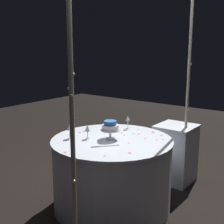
# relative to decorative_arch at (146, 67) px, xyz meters

# --- Properties ---
(ground_plane) EXTENTS (12.00, 12.00, 0.00)m
(ground_plane) POSITION_rel_decorative_arch_xyz_m (0.00, -0.41, -1.61)
(ground_plane) COLOR black
(decorative_arch) EXTENTS (2.10, 0.06, 2.51)m
(decorative_arch) POSITION_rel_decorative_arch_xyz_m (0.00, 0.00, 0.00)
(decorative_arch) COLOR #B7B29E
(decorative_arch) RESTS_ON ground
(main_table) EXTENTS (1.34, 1.34, 0.80)m
(main_table) POSITION_rel_decorative_arch_xyz_m (0.00, -0.41, -1.21)
(main_table) COLOR silver
(main_table) RESTS_ON ground
(side_table) EXTENTS (0.48, 0.48, 0.78)m
(side_table) POSITION_rel_decorative_arch_xyz_m (-1.06, -0.14, -1.22)
(side_table) COLOR silver
(side_table) RESTS_ON ground
(tiered_cake) EXTENTS (0.22, 0.22, 0.21)m
(tiered_cake) POSITION_rel_decorative_arch_xyz_m (0.00, -0.43, -0.67)
(tiered_cake) COLOR silver
(tiered_cake) RESTS_ON main_table
(wine_glass_0) EXTENTS (0.07, 0.07, 0.17)m
(wine_glass_0) POSITION_rel_decorative_arch_xyz_m (0.25, -0.80, -0.68)
(wine_glass_0) COLOR silver
(wine_glass_0) RESTS_ON main_table
(wine_glass_1) EXTENTS (0.06, 0.06, 0.16)m
(wine_glass_1) POSITION_rel_decorative_arch_xyz_m (0.14, -0.64, -0.69)
(wine_glass_1) COLOR silver
(wine_glass_1) RESTS_ON main_table
(wine_glass_2) EXTENTS (0.06, 0.06, 0.17)m
(wine_glass_2) POSITION_rel_decorative_arch_xyz_m (-0.47, -0.52, -0.68)
(wine_glass_2) COLOR silver
(wine_glass_2) RESTS_ON main_table
(cake_knife) EXTENTS (0.24, 0.20, 0.01)m
(cake_knife) POSITION_rel_decorative_arch_xyz_m (0.24, -0.33, -0.80)
(cake_knife) COLOR silver
(cake_knife) RESTS_ON main_table
(rose_petal_0) EXTENTS (0.03, 0.04, 0.00)m
(rose_petal_0) POSITION_rel_decorative_arch_xyz_m (0.01, -0.88, -0.80)
(rose_petal_0) COLOR #EA6B84
(rose_petal_0) RESTS_ON main_table
(rose_petal_1) EXTENTS (0.05, 0.04, 0.00)m
(rose_petal_1) POSITION_rel_decorative_arch_xyz_m (-0.51, -0.18, -0.80)
(rose_petal_1) COLOR #EA6B84
(rose_petal_1) RESTS_ON main_table
(rose_petal_2) EXTENTS (0.05, 0.05, 0.00)m
(rose_petal_2) POSITION_rel_decorative_arch_xyz_m (0.25, -0.01, -0.80)
(rose_petal_2) COLOR #EA6B84
(rose_petal_2) RESTS_ON main_table
(rose_petal_3) EXTENTS (0.03, 0.03, 0.00)m
(rose_petal_3) POSITION_rel_decorative_arch_xyz_m (-0.47, -0.05, -0.80)
(rose_petal_3) COLOR #EA6B84
(rose_petal_3) RESTS_ON main_table
(rose_petal_4) EXTENTS (0.04, 0.03, 0.00)m
(rose_petal_4) POSITION_rel_decorative_arch_xyz_m (-0.51, -0.39, -0.80)
(rose_petal_4) COLOR #EA6B84
(rose_petal_4) RESTS_ON main_table
(rose_petal_5) EXTENTS (0.04, 0.04, 0.00)m
(rose_petal_5) POSITION_rel_decorative_arch_xyz_m (-0.27, -0.01, -0.80)
(rose_petal_5) COLOR #EA6B84
(rose_petal_5) RESTS_ON main_table
(rose_petal_6) EXTENTS (0.03, 0.04, 0.00)m
(rose_petal_6) POSITION_rel_decorative_arch_xyz_m (-0.53, -0.21, -0.80)
(rose_petal_6) COLOR #EA6B84
(rose_petal_6) RESTS_ON main_table
(rose_petal_7) EXTENTS (0.04, 0.04, 0.00)m
(rose_petal_7) POSITION_rel_decorative_arch_xyz_m (-0.25, -0.13, -0.80)
(rose_petal_7) COLOR #EA6B84
(rose_petal_7) RESTS_ON main_table
(rose_petal_8) EXTENTS (0.03, 0.03, 0.00)m
(rose_petal_8) POSITION_rel_decorative_arch_xyz_m (-0.34, 0.04, -0.80)
(rose_petal_8) COLOR #EA6B84
(rose_petal_8) RESTS_ON main_table
(rose_petal_9) EXTENTS (0.04, 0.03, 0.00)m
(rose_petal_9) POSITION_rel_decorative_arch_xyz_m (-0.21, -0.40, -0.80)
(rose_petal_9) COLOR #EA6B84
(rose_petal_9) RESTS_ON main_table
(rose_petal_10) EXTENTS (0.04, 0.04, 0.00)m
(rose_petal_10) POSITION_rel_decorative_arch_xyz_m (-0.27, -0.48, -0.80)
(rose_petal_10) COLOR #EA6B84
(rose_petal_10) RESTS_ON main_table
(rose_petal_11) EXTENTS (0.03, 0.03, 0.00)m
(rose_petal_11) POSITION_rel_decorative_arch_xyz_m (0.46, -0.15, -0.80)
(rose_petal_11) COLOR #EA6B84
(rose_petal_11) RESTS_ON main_table
(rose_petal_12) EXTENTS (0.04, 0.04, 0.00)m
(rose_petal_12) POSITION_rel_decorative_arch_xyz_m (0.25, -0.34, -0.80)
(rose_petal_12) COLOR #EA6B84
(rose_petal_12) RESTS_ON main_table
(rose_petal_13) EXTENTS (0.05, 0.04, 0.00)m
(rose_petal_13) POSITION_rel_decorative_arch_xyz_m (-0.35, -0.29, -0.80)
(rose_petal_13) COLOR #EA6B84
(rose_petal_13) RESTS_ON main_table
(rose_petal_14) EXTENTS (0.03, 0.04, 0.00)m
(rose_petal_14) POSITION_rel_decorative_arch_xyz_m (0.61, -0.51, -0.80)
(rose_petal_14) COLOR #EA6B84
(rose_petal_14) RESTS_ON main_table
(rose_petal_15) EXTENTS (0.03, 0.03, 0.00)m
(rose_petal_15) POSITION_rel_decorative_arch_xyz_m (0.06, -0.97, -0.80)
(rose_petal_15) COLOR #EA6B84
(rose_petal_15) RESTS_ON main_table
(rose_petal_16) EXTENTS (0.04, 0.03, 0.00)m
(rose_petal_16) POSITION_rel_decorative_arch_xyz_m (-0.33, -0.34, -0.80)
(rose_petal_16) COLOR #EA6B84
(rose_petal_16) RESTS_ON main_table
(rose_petal_17) EXTENTS (0.03, 0.03, 0.00)m
(rose_petal_17) POSITION_rel_decorative_arch_xyz_m (-0.04, -0.86, -0.80)
(rose_petal_17) COLOR #EA6B84
(rose_petal_17) RESTS_ON main_table
(rose_petal_18) EXTENTS (0.03, 0.02, 0.00)m
(rose_petal_18) POSITION_rel_decorative_arch_xyz_m (0.00, -0.19, -0.80)
(rose_petal_18) COLOR #EA6B84
(rose_petal_18) RESTS_ON main_table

